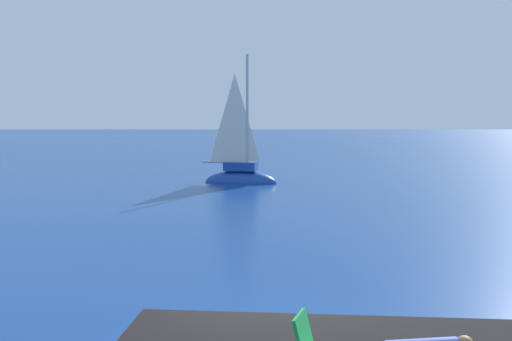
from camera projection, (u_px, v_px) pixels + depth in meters
sailboat_near at (239, 175)px, 31.83m from camera, size 3.64×1.91×6.61m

